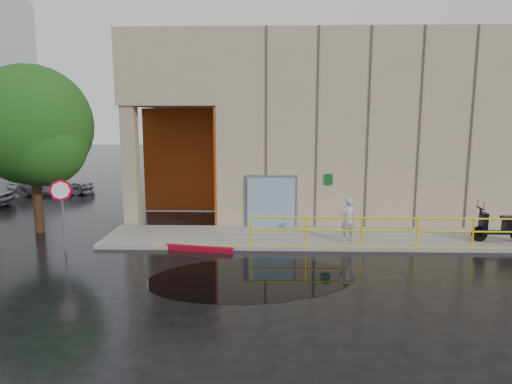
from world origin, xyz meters
TOP-DOWN VIEW (x-y plane):
  - ground at (0.00, 0.00)m, footprint 120.00×120.00m
  - sidewalk at (4.00, 4.50)m, footprint 20.00×3.00m
  - building at (5.10, 10.98)m, footprint 20.00×10.17m
  - guardrail at (4.25, 3.15)m, footprint 9.56×0.06m
  - person at (2.95, 3.80)m, footprint 0.68×0.57m
  - scooter at (8.40, 3.94)m, footprint 1.93×0.64m
  - stop_sign at (-6.88, 2.75)m, footprint 0.69×0.38m
  - red_curb at (-2.27, 2.88)m, footprint 2.39×0.62m
  - puddle at (-0.34, 0.32)m, footprint 6.60×4.73m
  - car_c at (-12.75, 14.17)m, footprint 5.05×2.84m
  - tree_near at (-8.89, 5.19)m, footprint 4.61×4.61m

SIDE VIEW (x-z plane):
  - ground at x=0.00m, z-range 0.00..0.00m
  - puddle at x=-0.34m, z-range 0.00..0.01m
  - sidewalk at x=4.00m, z-range 0.00..0.15m
  - red_curb at x=-2.27m, z-range 0.00..0.18m
  - guardrail at x=4.25m, z-range 0.16..1.19m
  - car_c at x=-12.75m, z-range 0.00..1.38m
  - person at x=2.95m, z-range 0.15..1.74m
  - scooter at x=8.40m, z-range 0.26..1.74m
  - stop_sign at x=-6.88m, z-range 0.58..3.09m
  - tree_near at x=-8.89m, z-range 0.79..7.34m
  - building at x=5.10m, z-range 0.21..8.21m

